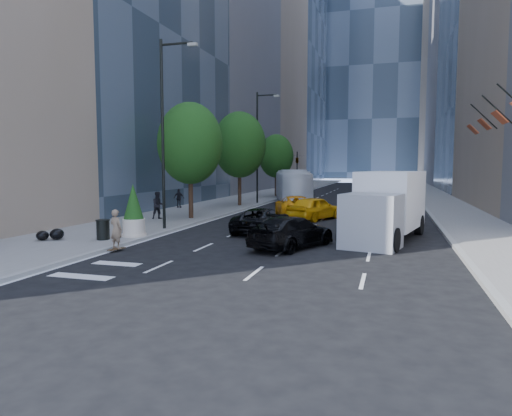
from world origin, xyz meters
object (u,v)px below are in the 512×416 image
(black_sedan_mercedes, at_px, (292,232))
(planter_shrub, at_px, (134,211))
(trash_can, at_px, (103,230))
(city_bus, at_px, (292,186))
(black_sedan_lincoln, at_px, (262,220))
(box_truck, at_px, (386,205))
(skateboarder, at_px, (116,232))

(black_sedan_mercedes, height_order, planter_shrub, planter_shrub)
(trash_can, height_order, planter_shrub, planter_shrub)
(city_bus, distance_m, trash_can, 26.31)
(black_sedan_lincoln, height_order, black_sedan_mercedes, black_sedan_mercedes)
(city_bus, height_order, trash_can, city_bus)
(city_bus, bearing_deg, box_truck, -84.01)
(skateboarder, distance_m, box_truck, 12.36)
(trash_can, distance_m, planter_shrub, 1.72)
(planter_shrub, bearing_deg, city_bus, 84.06)
(box_truck, bearing_deg, trash_can, -146.78)
(planter_shrub, bearing_deg, skateboarder, -71.49)
(skateboarder, bearing_deg, black_sedan_lincoln, -108.94)
(skateboarder, height_order, box_truck, box_truck)
(city_bus, distance_m, planter_shrub, 24.90)
(black_sedan_lincoln, distance_m, box_truck, 6.45)
(planter_shrub, bearing_deg, box_truck, 15.31)
(black_sedan_lincoln, bearing_deg, trash_can, 42.84)
(black_sedan_lincoln, xyz_separation_m, trash_can, (-6.15, -5.21, -0.07))
(skateboarder, relative_size, city_bus, 0.14)
(black_sedan_mercedes, xyz_separation_m, planter_shrub, (-7.80, 0.11, 0.67))
(black_sedan_lincoln, distance_m, city_bus, 21.07)
(skateboarder, height_order, planter_shrub, planter_shrub)
(trash_can, bearing_deg, skateboarder, -42.75)
(skateboarder, relative_size, black_sedan_lincoln, 0.35)
(black_sedan_lincoln, bearing_deg, black_sedan_mercedes, 124.14)
(black_sedan_mercedes, distance_m, box_truck, 5.18)
(skateboarder, bearing_deg, planter_shrub, -58.18)
(skateboarder, bearing_deg, black_sedan_mercedes, -143.73)
(black_sedan_mercedes, distance_m, city_bus, 25.43)
(trash_can, bearing_deg, box_truck, 19.87)
(city_bus, distance_m, box_truck, 23.41)
(skateboarder, height_order, trash_can, skateboarder)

